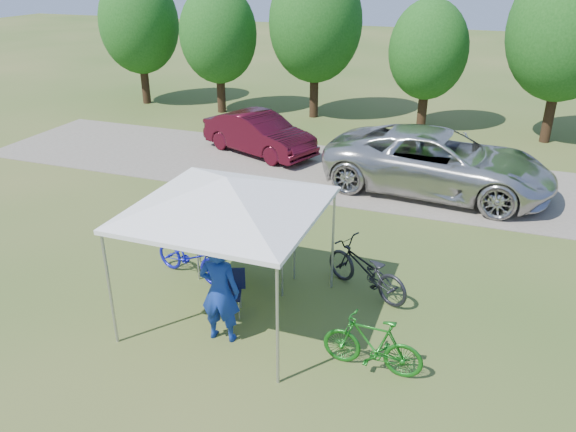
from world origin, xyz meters
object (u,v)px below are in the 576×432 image
at_px(minivan, 438,162).
at_px(cooler, 223,233).
at_px(folding_table, 246,247).
at_px(bike_blue, 190,256).
at_px(bike_dark, 366,269).
at_px(bike_green, 372,344).
at_px(cyclist, 220,291).
at_px(sedan, 259,134).
at_px(folding_chair, 231,288).

bearing_deg(minivan, cooler, 155.34).
distance_m(folding_table, bike_blue, 1.20).
bearing_deg(bike_dark, bike_green, 43.11).
height_order(cyclist, bike_dark, cyclist).
relative_size(bike_green, bike_dark, 0.83).
bearing_deg(minivan, bike_dark, 178.57).
bearing_deg(folding_table, bike_blue, -165.63).
relative_size(bike_blue, sedan, 0.44).
relative_size(folding_chair, cooler, 1.71).
bearing_deg(bike_green, bike_dark, -162.24).
distance_m(cyclist, minivan, 8.70).
relative_size(folding_chair, bike_dark, 0.44).
height_order(cooler, bike_dark, cooler).
bearing_deg(bike_dark, folding_table, -54.19).
bearing_deg(folding_table, folding_chair, -79.51).
xyz_separation_m(bike_blue, bike_green, (4.17, -1.59, 0.02)).
xyz_separation_m(cooler, sedan, (-2.48, 7.74, -0.29)).
distance_m(cooler, minivan, 7.26).
relative_size(cooler, sedan, 0.12).
bearing_deg(sedan, cooler, -140.43).
xyz_separation_m(folding_table, cooler, (-0.50, 0.00, 0.23)).
xyz_separation_m(folding_table, folding_chair, (0.21, -1.16, -0.25)).
distance_m(folding_chair, bike_dark, 2.67).
distance_m(folding_chair, bike_green, 2.92).
height_order(bike_blue, bike_dark, bike_dark).
distance_m(cooler, bike_blue, 0.86).
relative_size(folding_table, cooler, 3.87).
bearing_deg(cooler, sedan, 107.75).
xyz_separation_m(bike_blue, minivan, (4.22, 6.60, 0.42)).
xyz_separation_m(cooler, minivan, (3.59, 6.31, -0.10)).
height_order(folding_table, bike_green, bike_green).
bearing_deg(cooler, folding_table, 0.00).
height_order(cooler, bike_green, cooler).
height_order(cooler, cyclist, cyclist).
bearing_deg(minivan, cyclist, 167.03).
bearing_deg(folding_table, cyclist, -78.23).
xyz_separation_m(folding_chair, bike_blue, (-1.34, 0.87, -0.03)).
relative_size(folding_table, bike_green, 1.20).
relative_size(cyclist, minivan, 0.30).
bearing_deg(cyclist, minivan, -113.65).
height_order(bike_blue, minivan, minivan).
bearing_deg(bike_green, cyclist, -86.03).
bearing_deg(sedan, bike_green, -126.14).
bearing_deg(bike_blue, cyclist, -123.03).
relative_size(cooler, bike_blue, 0.28).
bearing_deg(folding_chair, folding_table, 79.61).
height_order(cyclist, sedan, cyclist).
xyz_separation_m(bike_blue, bike_dark, (3.55, 0.64, 0.04)).
height_order(bike_blue, bike_green, bike_green).
distance_m(cooler, bike_dark, 2.98).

